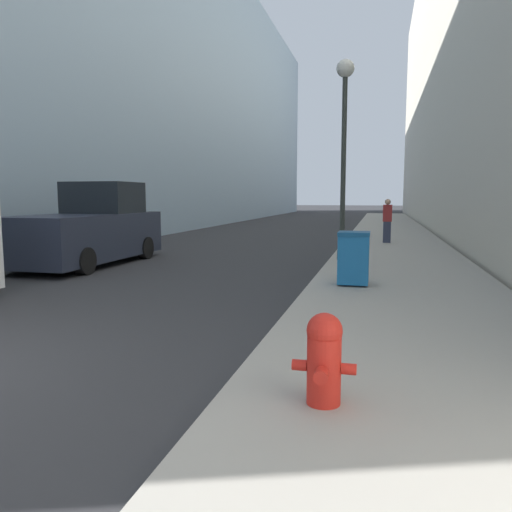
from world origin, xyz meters
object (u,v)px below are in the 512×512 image
object	(u,v)px
fire_hydrant	(324,356)
pedestrian_on_sidewalk	(387,221)
pickup_truck	(90,230)
trash_bin	(354,258)
lamppost	(344,126)

from	to	relation	value
fire_hydrant	pedestrian_on_sidewalk	size ratio (longest dim) A/B	0.47
pedestrian_on_sidewalk	pickup_truck	bearing A→B (deg)	-138.45
trash_bin	pickup_truck	xyz separation A→B (m)	(-7.04, 2.29, 0.27)
lamppost	pickup_truck	size ratio (longest dim) A/B	1.03
trash_bin	lamppost	distance (m)	4.79
pickup_truck	fire_hydrant	bearing A→B (deg)	-48.09
fire_hydrant	lamppost	bearing A→B (deg)	93.45
trash_bin	fire_hydrant	bearing A→B (deg)	-89.34
pickup_truck	pedestrian_on_sidewalk	size ratio (longest dim) A/B	3.14
fire_hydrant	pickup_truck	bearing A→B (deg)	131.91
lamppost	pickup_truck	xyz separation A→B (m)	(-6.54, -1.45, -2.68)
pickup_truck	pedestrian_on_sidewalk	xyz separation A→B (m)	(7.75, 6.87, 0.01)
lamppost	pedestrian_on_sidewalk	world-z (taller)	lamppost
trash_bin	pedestrian_on_sidewalk	world-z (taller)	pedestrian_on_sidewalk
lamppost	fire_hydrant	bearing A→B (deg)	-86.55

